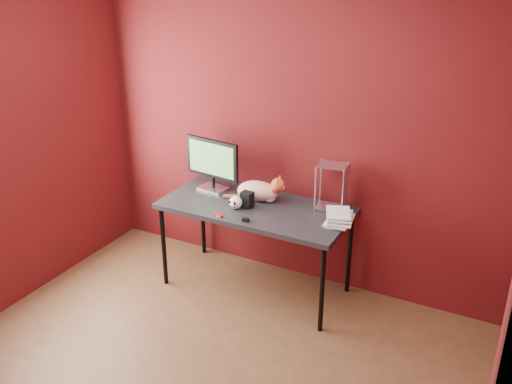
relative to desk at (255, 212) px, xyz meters
The scene contains 11 objects.
room 1.57m from the desk, 83.75° to the right, with size 3.52×3.52×2.61m.
desk is the anchor object (origin of this frame).
monitor 0.57m from the desk, 164.42° to the left, with size 0.51×0.19×0.44m.
cat 0.18m from the desk, 105.30° to the left, with size 0.50×0.21×0.24m.
skull_mug 0.19m from the desk, 134.55° to the right, with size 0.11×0.11×0.10m.
speaker 0.13m from the desk, 139.29° to the right, with size 0.11×0.11×0.13m.
book_stack 0.81m from the desk, ahead, with size 0.25×0.29×0.96m.
wire_rack 0.63m from the desk, 23.87° to the left, with size 0.24×0.20×0.37m.
pocket_knife 0.34m from the desk, 120.08° to the right, with size 0.08×0.02×0.02m, color #9B100B.
black_gadget 0.29m from the desk, 77.14° to the right, with size 0.05×0.03×0.02m, color black.
washer 0.34m from the desk, 119.61° to the right, with size 0.04×0.04×0.00m, color silver.
Camera 1 is at (1.74, -2.25, 2.64)m, focal length 40.00 mm.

